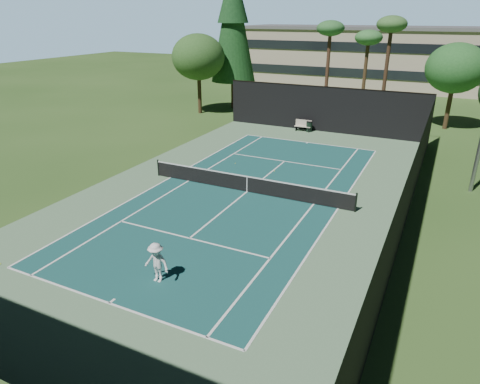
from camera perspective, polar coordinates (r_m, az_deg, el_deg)
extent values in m
plane|color=#2F521E|center=(25.51, 0.93, 0.00)|extent=(160.00, 160.00, 0.00)
cube|color=#5A815A|center=(25.51, 0.93, 0.01)|extent=(18.00, 32.00, 0.01)
cube|color=#174B49|center=(25.51, 0.93, 0.03)|extent=(10.97, 23.77, 0.01)
cube|color=white|center=(16.85, -17.03, -14.00)|extent=(10.97, 0.10, 0.01)
cube|color=white|center=(36.05, 9.02, 6.55)|extent=(10.97, 0.10, 0.01)
cube|color=white|center=(20.44, -6.75, -6.14)|extent=(8.23, 0.10, 0.01)
cube|color=white|center=(31.06, 5.96, 4.11)|extent=(8.23, 0.10, 0.01)
cube|color=white|center=(28.10, -9.26, 1.92)|extent=(0.10, 23.77, 0.01)
cube|color=white|center=(23.91, 12.93, -2.16)|extent=(0.10, 23.77, 0.01)
cube|color=white|center=(27.37, -6.90, 1.49)|extent=(0.10, 23.77, 0.01)
cube|color=white|center=(24.20, 9.79, -1.59)|extent=(0.10, 23.77, 0.01)
cube|color=white|center=(25.50, 0.93, 0.04)|extent=(0.10, 12.80, 0.01)
cube|color=white|center=(16.93, -16.69, -13.75)|extent=(0.10, 0.30, 0.01)
cube|color=white|center=(35.91, 8.95, 6.50)|extent=(0.10, 0.30, 0.01)
cylinder|color=black|center=(28.44, -10.84, 3.19)|extent=(0.10, 0.10, 1.10)
cylinder|color=black|center=(23.54, 15.20, -1.38)|extent=(0.10, 0.10, 1.10)
cube|color=black|center=(25.32, 0.94, 1.05)|extent=(12.80, 0.02, 0.92)
cube|color=white|center=(25.15, 0.94, 2.07)|extent=(12.80, 0.04, 0.07)
cube|color=white|center=(25.32, 0.94, 1.05)|extent=(0.05, 0.03, 0.92)
cube|color=black|center=(39.44, 11.04, 10.76)|extent=(18.00, 0.04, 4.00)
cube|color=black|center=(22.75, 21.95, 0.85)|extent=(0.04, 32.00, 4.00)
cube|color=black|center=(29.59, -15.14, 6.52)|extent=(0.04, 32.00, 4.00)
cube|color=black|center=(39.09, 11.26, 13.62)|extent=(18.00, 0.06, 0.06)
imported|color=white|center=(17.20, -11.07, -9.23)|extent=(1.09, 0.63, 1.68)
sphere|color=#C1E333|center=(20.96, -29.33, -8.35)|extent=(0.07, 0.07, 0.07)
sphere|color=#D2E433|center=(28.97, 4.61, 2.81)|extent=(0.07, 0.07, 0.07)
sphere|color=#C3CF2F|center=(26.77, 3.37, 1.16)|extent=(0.07, 0.07, 0.07)
sphere|color=#CFF136|center=(30.41, -0.62, 3.84)|extent=(0.06, 0.06, 0.06)
cube|color=beige|center=(39.51, 8.38, 8.64)|extent=(1.50, 0.45, 0.05)
cube|color=beige|center=(39.62, 8.49, 9.12)|extent=(1.50, 0.06, 0.55)
cube|color=black|center=(39.74, 7.53, 8.41)|extent=(0.06, 0.40, 0.42)
cube|color=black|center=(39.39, 9.19, 8.19)|extent=(0.06, 0.40, 0.42)
cylinder|color=black|center=(39.46, 9.20, 8.58)|extent=(0.52, 0.52, 0.90)
cylinder|color=black|center=(39.36, 9.25, 9.24)|extent=(0.56, 0.56, 0.05)
cylinder|color=#412B1C|center=(49.25, -0.89, 13.21)|extent=(0.50, 0.50, 3.60)
cone|color=#163E19|center=(48.61, -0.94, 21.62)|extent=(4.80, 4.80, 12.00)
cylinder|color=#4B2E20|center=(47.23, 11.56, 15.41)|extent=(0.36, 0.36, 8.55)
ellipsoid|color=#2A5E2B|center=(46.93, 11.98, 20.59)|extent=(2.80, 2.80, 1.54)
cylinder|color=#47321E|center=(48.48, 16.27, 14.63)|extent=(0.36, 0.36, 7.65)
ellipsoid|color=#2D652E|center=(48.16, 16.79, 19.12)|extent=(2.80, 2.80, 1.54)
cylinder|color=#402A1B|center=(45.07, 18.84, 14.67)|extent=(0.36, 0.36, 9.00)
ellipsoid|color=#35602B|center=(44.77, 19.60, 20.35)|extent=(2.80, 2.80, 1.54)
cylinder|color=#46321E|center=(44.10, 25.98, 9.83)|extent=(0.40, 0.40, 3.52)
ellipsoid|color=#225924|center=(43.58, 26.82, 14.52)|extent=(5.12, 5.12, 4.35)
cylinder|color=#44311D|center=(46.75, -5.40, 12.70)|extent=(0.40, 0.40, 3.74)
ellipsoid|color=#2B5521|center=(46.25, -5.59, 17.48)|extent=(5.44, 5.44, 4.62)
cube|color=#BBA991|center=(68.34, 18.29, 16.62)|extent=(40.00, 12.00, 8.00)
cube|color=#59595B|center=(68.11, 18.73, 20.03)|extent=(40.50, 12.50, 0.40)
cube|color=black|center=(62.55, 17.22, 14.80)|extent=(38.00, 0.15, 1.20)
cube|color=black|center=(62.24, 17.59, 17.89)|extent=(38.00, 0.15, 1.20)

